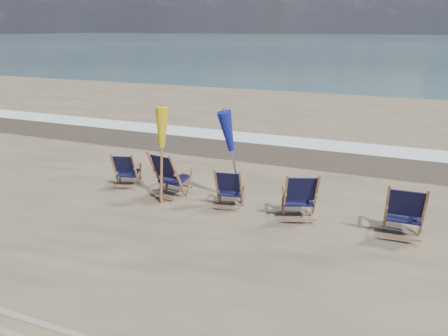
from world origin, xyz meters
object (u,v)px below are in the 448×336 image
at_px(beach_chair_0, 135,170).
at_px(beach_chair_2, 241,190).
at_px(beach_chair_1, 177,177).
at_px(umbrella_blue, 234,135).
at_px(beach_chair_4, 424,215).
at_px(beach_chair_3, 316,197).
at_px(umbrella_yellow, 160,133).

distance_m(beach_chair_0, beach_chair_2, 2.78).
bearing_deg(beach_chair_0, beach_chair_1, 150.06).
xyz_separation_m(beach_chair_2, umbrella_blue, (-0.28, 0.31, 1.07)).
xyz_separation_m(beach_chair_1, beach_chair_4, (4.92, -0.11, -0.01)).
relative_size(beach_chair_3, beach_chair_4, 0.96).
bearing_deg(beach_chair_1, beach_chair_2, -167.78).
bearing_deg(beach_chair_3, umbrella_blue, -29.68).
xyz_separation_m(beach_chair_1, beach_chair_3, (3.01, 0.05, -0.03)).
bearing_deg(beach_chair_2, beach_chair_1, -7.82).
relative_size(beach_chair_0, beach_chair_3, 0.85).
xyz_separation_m(beach_chair_1, beach_chair_2, (1.47, 0.05, -0.09)).
relative_size(beach_chair_0, umbrella_blue, 0.44).
xyz_separation_m(beach_chair_2, umbrella_yellow, (-1.74, -0.20, 1.08)).
height_order(beach_chair_1, beach_chair_2, beach_chair_1).
bearing_deg(umbrella_yellow, beach_chair_2, 6.63).
distance_m(beach_chair_0, beach_chair_3, 4.31).
xyz_separation_m(beach_chair_4, umbrella_blue, (-3.73, 0.47, 0.98)).
xyz_separation_m(beach_chair_4, umbrella_yellow, (-5.19, -0.04, 1.00)).
bearing_deg(beach_chair_4, beach_chair_2, -4.41).
bearing_deg(beach_chair_0, umbrella_yellow, 139.10).
distance_m(beach_chair_2, beach_chair_3, 1.54).
height_order(umbrella_yellow, umbrella_blue, umbrella_yellow).
bearing_deg(umbrella_yellow, umbrella_blue, 19.46).
height_order(beach_chair_2, umbrella_blue, umbrella_blue).
distance_m(beach_chair_2, umbrella_blue, 1.15).
bearing_deg(beach_chair_3, beach_chair_4, 155.04).
xyz_separation_m(umbrella_yellow, umbrella_blue, (1.46, 0.51, -0.02)).
relative_size(beach_chair_0, beach_chair_1, 0.80).
height_order(beach_chair_2, beach_chair_3, beach_chair_3).
height_order(beach_chair_2, beach_chair_4, beach_chair_4).
relative_size(beach_chair_2, beach_chair_3, 0.87).
bearing_deg(umbrella_blue, umbrella_yellow, -160.54).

